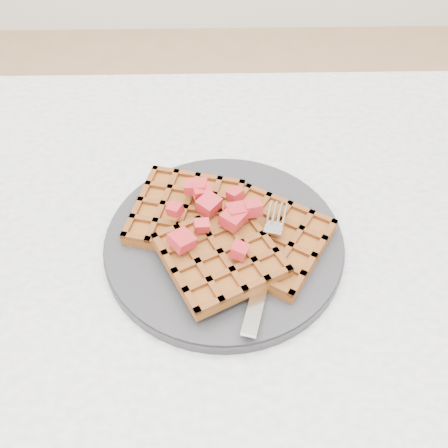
% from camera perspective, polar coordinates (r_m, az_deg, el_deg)
% --- Properties ---
extents(table, '(1.20, 0.80, 0.75)m').
position_cam_1_polar(table, '(0.68, 7.55, -10.32)').
color(table, white).
rests_on(table, ground).
extents(plate, '(0.28, 0.28, 0.02)m').
position_cam_1_polar(plate, '(0.59, 0.00, -2.05)').
color(plate, '#252528').
rests_on(plate, table).
extents(waffles, '(0.25, 0.23, 0.03)m').
position_cam_1_polar(waffles, '(0.57, 0.02, -1.13)').
color(waffles, '#93511F').
rests_on(waffles, plate).
extents(strawberry_pile, '(0.15, 0.15, 0.02)m').
position_cam_1_polar(strawberry_pile, '(0.55, 0.00, 0.95)').
color(strawberry_pile, maroon).
rests_on(strawberry_pile, waffles).
extents(fork, '(0.07, 0.18, 0.02)m').
position_cam_1_polar(fork, '(0.55, 4.91, -4.24)').
color(fork, silver).
rests_on(fork, plate).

